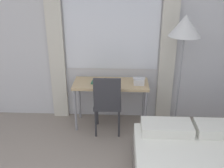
# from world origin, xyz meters

# --- Properties ---
(wall_back_with_window) EXTENTS (5.33, 0.13, 2.70)m
(wall_back_with_window) POSITION_xyz_m (0.02, 2.91, 1.35)
(wall_back_with_window) COLOR silver
(wall_back_with_window) RESTS_ON ground_plane
(desk) EXTENTS (1.13, 0.47, 0.72)m
(desk) POSITION_xyz_m (0.17, 2.60, 0.65)
(desk) COLOR tan
(desk) RESTS_ON ground_plane
(desk_chair) EXTENTS (0.41, 0.41, 0.93)m
(desk_chair) POSITION_xyz_m (0.14, 2.35, 0.53)
(desk_chair) COLOR #333338
(desk_chair) RESTS_ON ground_plane
(standing_lamp) EXTENTS (0.43, 0.43, 1.75)m
(standing_lamp) POSITION_xyz_m (1.16, 2.48, 1.52)
(standing_lamp) COLOR #4C4C51
(standing_lamp) RESTS_ON ground_plane
(telephone) EXTENTS (0.18, 0.13, 0.11)m
(telephone) POSITION_xyz_m (0.59, 2.56, 0.78)
(telephone) COLOR silver
(telephone) RESTS_ON desk
(book) EXTENTS (0.27, 0.18, 0.02)m
(book) POSITION_xyz_m (0.01, 2.58, 0.74)
(book) COLOR #33664C
(book) RESTS_ON desk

